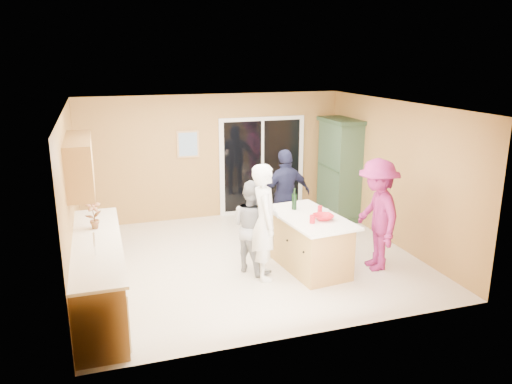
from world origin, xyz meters
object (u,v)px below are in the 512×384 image
object	(u,v)px
woman_grey	(252,226)
woman_navy	(286,195)
woman_white	(265,222)
woman_magenta	(377,215)
kitchen_island	(309,244)
green_hutch	(339,170)

from	to	relation	value
woman_grey	woman_navy	world-z (taller)	woman_navy
woman_white	woman_magenta	bearing A→B (deg)	-85.65
woman_white	woman_grey	xyz separation A→B (m)	(-0.11, 0.29, -0.16)
woman_grey	woman_navy	bearing A→B (deg)	-70.69
kitchen_island	woman_navy	world-z (taller)	woman_navy
woman_magenta	green_hutch	bearing A→B (deg)	173.62
woman_grey	woman_magenta	xyz separation A→B (m)	(1.93, -0.51, 0.16)
woman_magenta	woman_white	bearing A→B (deg)	-89.16
kitchen_island	woman_magenta	size ratio (longest dim) A/B	0.98
kitchen_island	green_hutch	size ratio (longest dim) A/B	0.84
woman_grey	kitchen_island	bearing A→B (deg)	-130.70
kitchen_island	woman_grey	distance (m)	0.98
woman_white	woman_grey	world-z (taller)	woman_white
kitchen_island	woman_white	bearing A→B (deg)	-177.95
kitchen_island	woman_grey	xyz separation A→B (m)	(-0.90, 0.18, 0.33)
green_hutch	woman_grey	world-z (taller)	green_hutch
kitchen_island	green_hutch	distance (m)	2.88
woman_white	woman_grey	size ratio (longest dim) A/B	1.21
kitchen_island	green_hutch	xyz separation A→B (m)	(1.67, 2.26, 0.61)
woman_grey	woman_white	bearing A→B (deg)	171.46
green_hutch	woman_grey	xyz separation A→B (m)	(-2.58, -2.08, -0.28)
woman_navy	kitchen_island	bearing A→B (deg)	77.38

